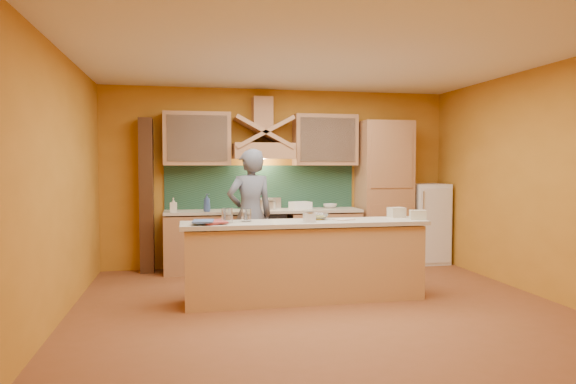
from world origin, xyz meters
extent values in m
cube|color=brown|center=(0.00, 0.00, 0.00)|extent=(5.50, 5.00, 0.01)
cube|color=white|center=(0.00, 0.00, 2.80)|extent=(5.50, 5.00, 0.01)
cube|color=#C58026|center=(0.00, 2.50, 1.40)|extent=(5.50, 0.02, 2.80)
cube|color=#C58026|center=(0.00, -2.50, 1.40)|extent=(5.50, 0.02, 2.80)
cube|color=#C58026|center=(-2.75, 0.00, 1.40)|extent=(0.02, 5.00, 2.80)
cube|color=#C58026|center=(2.75, 0.00, 1.40)|extent=(0.02, 5.00, 2.80)
cube|color=#B27B51|center=(-1.25, 2.20, 0.43)|extent=(1.10, 0.60, 0.86)
cube|color=#B27B51|center=(0.65, 2.20, 0.43)|extent=(1.10, 0.60, 0.86)
cube|color=beige|center=(-0.30, 2.20, 0.90)|extent=(3.00, 0.62, 0.04)
cube|color=black|center=(-0.30, 2.20, 0.45)|extent=(0.60, 0.58, 0.90)
cube|color=#1C3E2E|center=(-0.30, 2.48, 1.25)|extent=(3.00, 0.03, 0.70)
cube|color=#B27B51|center=(-0.30, 2.25, 1.82)|extent=(0.92, 0.50, 0.24)
cube|color=#B27B51|center=(-0.30, 2.35, 2.40)|extent=(0.30, 0.30, 0.50)
cube|color=#B27B51|center=(-1.30, 2.33, 2.00)|extent=(1.00, 0.35, 0.80)
cube|color=#B27B51|center=(0.70, 2.33, 2.00)|extent=(1.00, 0.35, 0.80)
cube|color=#B27B51|center=(1.65, 2.20, 1.15)|extent=(0.80, 0.60, 2.30)
cube|color=white|center=(2.40, 2.20, 0.65)|extent=(0.58, 0.60, 1.30)
cube|color=#472816|center=(-2.05, 2.35, 1.15)|extent=(0.20, 0.30, 2.30)
cube|color=tan|center=(-0.10, 0.30, 0.44)|extent=(2.80, 0.55, 0.88)
cube|color=beige|center=(-0.10, 0.30, 0.92)|extent=(2.90, 0.62, 0.05)
imported|color=slate|center=(-0.60, 1.51, 0.91)|extent=(0.74, 0.56, 1.83)
cylinder|color=silver|center=(-0.45, 2.07, 0.99)|extent=(0.30, 0.30, 0.18)
cylinder|color=silver|center=(-0.22, 2.27, 0.97)|extent=(0.24, 0.24, 0.14)
imported|color=silver|center=(-1.65, 2.04, 1.03)|extent=(0.10, 0.10, 0.21)
imported|color=#314B88|center=(-1.17, 2.03, 1.05)|extent=(0.14, 0.14, 0.26)
imported|color=silver|center=(0.78, 2.31, 0.95)|extent=(0.24, 0.24, 0.07)
cube|color=white|center=(0.29, 2.28, 0.97)|extent=(0.35, 0.30, 0.11)
imported|color=#AD3F3E|center=(-1.30, 0.22, 0.96)|extent=(0.31, 0.39, 0.03)
imported|color=#456099|center=(-1.40, 0.19, 0.98)|extent=(0.26, 0.33, 0.02)
cylinder|color=white|center=(-1.02, 0.29, 1.03)|extent=(0.17, 0.17, 0.17)
cylinder|color=silver|center=(-0.79, 0.38, 1.02)|extent=(0.12, 0.12, 0.15)
cube|color=silver|center=(-0.08, 0.17, 1.00)|extent=(0.14, 0.14, 0.11)
imported|color=white|center=(0.09, 0.46, 0.98)|extent=(0.30, 0.30, 0.07)
cube|color=beige|center=(0.38, 0.31, 0.95)|extent=(0.27, 0.25, 0.01)
cube|color=beige|center=(1.13, 0.49, 1.01)|extent=(0.21, 0.18, 0.13)
cube|color=beige|center=(1.28, 0.20, 1.00)|extent=(0.22, 0.19, 0.11)
camera|label=1|loc=(-1.49, -5.56, 1.60)|focal=32.00mm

